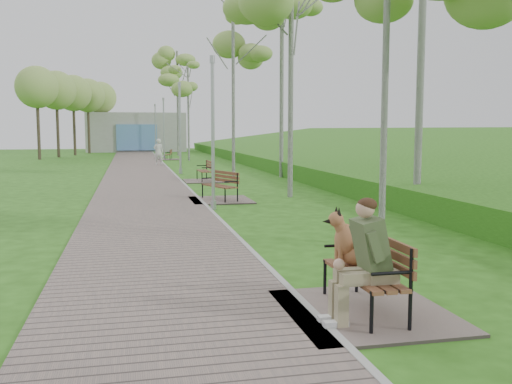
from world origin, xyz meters
The scene contains 17 objects.
ground centered at (0.00, 0.00, 0.00)m, with size 120.00×120.00×0.00m, color #275513.
walkway centered at (-1.75, 21.50, 0.02)m, with size 3.50×67.00×0.04m, color #6E5F59.
kerb centered at (0.00, 21.50, 0.03)m, with size 0.10×67.00×0.05m, color #999993.
embankment centered at (12.00, 20.00, 0.00)m, with size 14.00×70.00×1.60m, color #449427.
building_north centered at (-1.50, 50.97, 1.99)m, with size 10.00×5.20×4.00m.
bench_main centered at (0.57, -3.76, 0.50)m, with size 2.03×2.26×1.77m.
bench_second centered at (0.62, 8.06, 0.22)m, with size 1.95×2.17×1.20m.
bench_third centered at (1.02, 15.07, 0.21)m, with size 1.87×2.08×1.15m.
bench_far centered at (0.66, 33.68, 0.18)m, with size 1.59×1.77×0.98m.
lamp_post_near centered at (0.13, 6.06, 2.07)m, with size 0.17×0.17×4.42m.
lamp_post_second centered at (0.36, 19.63, 2.22)m, with size 0.18×0.18×4.75m.
lamp_post_third centered at (0.41, 34.76, 2.22)m, with size 0.18×0.18×4.75m.
lamp_post_far centered at (0.32, 47.41, 2.24)m, with size 0.19×0.19×4.80m.
pedestrian_near centered at (-0.41, 27.16, 0.86)m, with size 0.63×0.41×1.72m, color silver.
birch_mid_c centered at (2.48, 15.74, 7.09)m, with size 2.73×2.73×9.03m.
birch_far_b centered at (2.09, 32.31, 5.82)m, with size 2.29×2.29×7.41m.
birch_distant_a centered at (1.94, 39.92, 7.37)m, with size 2.73×2.73×9.38m.
Camera 1 is at (-2.23, -10.31, 2.35)m, focal length 40.00 mm.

